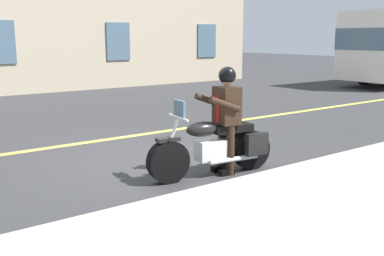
{
  "coord_description": "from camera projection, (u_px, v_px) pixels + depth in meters",
  "views": [
    {
      "loc": [
        4.0,
        6.75,
        2.2
      ],
      "look_at": [
        -0.17,
        1.02,
        0.75
      ],
      "focal_mm": 41.85,
      "sensor_mm": 36.0,
      "label": 1
    }
  ],
  "objects": [
    {
      "name": "lane_center_stripe",
      "position": [
        104.0,
        140.0,
        9.68
      ],
      "size": [
        60.0,
        0.16,
        0.01
      ],
      "primitive_type": "cube",
      "color": "#E5DB4C",
      "rests_on": "ground_plane"
    },
    {
      "name": "ground_plane",
      "position": [
        151.0,
        161.0,
        8.1
      ],
      "size": [
        80.0,
        80.0,
        0.0
      ],
      "primitive_type": "plane",
      "color": "#333335"
    },
    {
      "name": "rider_main",
      "position": [
        226.0,
        111.0,
        7.17
      ],
      "size": [
        0.67,
        0.61,
        1.74
      ],
      "color": "black",
      "rests_on": "ground_plane"
    },
    {
      "name": "motorcycle_main",
      "position": [
        216.0,
        147.0,
        7.19
      ],
      "size": [
        2.22,
        0.77,
        1.26
      ],
      "color": "black",
      "rests_on": "ground_plane"
    },
    {
      "name": "sidewalk_curb",
      "position": [
        381.0,
        251.0,
        4.52
      ],
      "size": [
        60.0,
        5.0,
        0.15
      ],
      "primitive_type": "cube",
      "color": "#B2ADA0",
      "rests_on": "ground_plane"
    }
  ]
}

